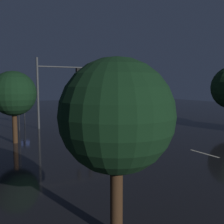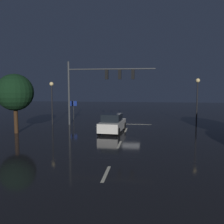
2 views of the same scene
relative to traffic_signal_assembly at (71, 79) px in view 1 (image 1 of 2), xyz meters
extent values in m
plane|color=black|center=(-3.04, -1.45, -4.82)|extent=(80.00, 80.00, 0.00)
cylinder|color=#383A3D|center=(3.39, 0.01, -1.41)|extent=(0.22, 0.22, 6.82)
cylinder|color=#383A3D|center=(-1.23, 0.01, 1.17)|extent=(9.23, 0.14, 0.14)
cube|color=black|center=(-0.76, 0.01, 0.60)|extent=(0.32, 0.36, 1.00)
sphere|color=black|center=(-0.76, -0.18, 0.92)|extent=(0.20, 0.20, 0.20)
sphere|color=black|center=(-0.76, -0.18, 0.60)|extent=(0.20, 0.20, 0.20)
sphere|color=#19F24C|center=(-0.76, -0.18, 0.28)|extent=(0.20, 0.20, 0.20)
cube|color=black|center=(-2.15, 0.01, 0.60)|extent=(0.32, 0.36, 1.00)
sphere|color=black|center=(-2.15, -0.18, 0.92)|extent=(0.20, 0.20, 0.20)
sphere|color=black|center=(-2.15, -0.18, 0.60)|extent=(0.20, 0.20, 0.20)
sphere|color=#19F24C|center=(-2.15, -0.18, 0.28)|extent=(0.20, 0.20, 0.20)
cube|color=black|center=(-3.53, 0.01, 0.60)|extent=(0.32, 0.36, 1.00)
sphere|color=black|center=(-3.53, -0.18, 0.92)|extent=(0.20, 0.20, 0.20)
sphere|color=black|center=(-3.53, -0.18, 0.60)|extent=(0.20, 0.20, 0.20)
sphere|color=#19F24C|center=(-3.53, -0.18, 0.28)|extent=(0.20, 0.20, 0.20)
cube|color=beige|center=(-3.04, 2.55, -4.81)|extent=(0.16, 2.20, 0.01)
cube|color=beige|center=(-3.04, 8.55, -4.81)|extent=(0.16, 2.20, 0.01)
cube|color=beige|center=(-3.04, 14.55, -4.81)|extent=(0.16, 2.20, 0.01)
cube|color=beige|center=(-3.04, -1.19, -4.81)|extent=(5.00, 0.16, 0.01)
cube|color=silver|center=(-1.89, 3.75, -4.20)|extent=(2.11, 4.42, 0.80)
cube|color=black|center=(-1.87, 3.95, -3.46)|extent=(1.75, 2.21, 0.68)
cylinder|color=black|center=(-1.17, 2.09, -4.48)|extent=(0.27, 0.69, 0.68)
cylinder|color=black|center=(-2.84, 2.22, -4.48)|extent=(0.27, 0.69, 0.68)
cylinder|color=black|center=(-0.93, 5.29, -4.48)|extent=(0.27, 0.69, 0.68)
cylinder|color=black|center=(-2.61, 5.41, -4.48)|extent=(0.27, 0.69, 0.68)
sphere|color=#F9EFC6|center=(-1.40, 1.59, -4.15)|extent=(0.20, 0.20, 0.20)
sphere|color=#F9EFC6|center=(-2.69, 1.69, -4.15)|extent=(0.20, 0.20, 0.20)
cylinder|color=black|center=(-10.19, -0.66, -2.52)|extent=(0.14, 0.14, 4.60)
sphere|color=#F9D88C|center=(-10.19, -0.66, -0.03)|extent=(0.44, 0.44, 0.44)
cylinder|color=black|center=(5.26, 0.20, -2.69)|extent=(0.14, 0.14, 4.26)
sphere|color=#F9D88C|center=(5.26, 0.20, -0.37)|extent=(0.44, 0.44, 0.44)
cylinder|color=#383A3D|center=(3.96, -3.47, -3.60)|extent=(0.09, 0.09, 2.44)
cube|color=navy|center=(3.96, -3.47, -2.72)|extent=(0.90, 0.13, 0.60)
cylinder|color=#382314|center=(6.46, 19.54, -3.67)|extent=(0.36, 0.36, 2.29)
sphere|color=black|center=(6.46, 19.54, -1.31)|extent=(3.22, 3.22, 3.22)
cylinder|color=#382314|center=(6.59, 5.44, -3.60)|extent=(0.36, 0.36, 2.43)
sphere|color=black|center=(6.59, 5.44, -1.17)|extent=(3.26, 3.26, 3.26)
camera|label=1|loc=(10.26, 25.77, -0.42)|focal=42.96mm
camera|label=2|loc=(-4.85, 25.68, -0.70)|focal=39.17mm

